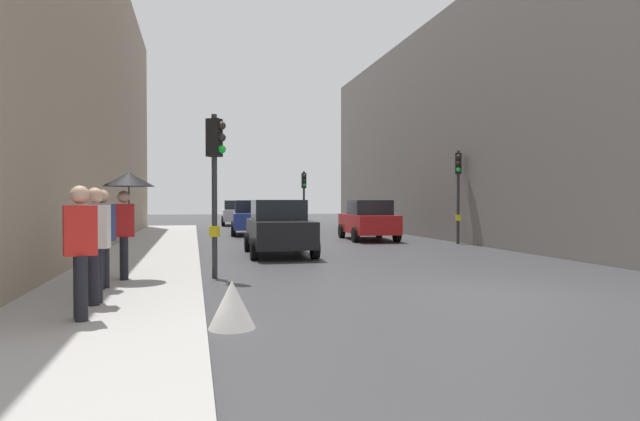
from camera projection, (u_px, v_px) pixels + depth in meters
ground_plane at (492, 294)px, 9.75m from camera, size 120.00×120.00×0.00m
sidewalk_kerb at (144, 263)px, 14.01m from camera, size 2.91×40.00×0.16m
building_facade_right at (554, 131)px, 24.89m from camera, size 12.00×31.59×10.09m
traffic_light_far_median at (304, 190)px, 29.44m from camera, size 0.25×0.43×3.39m
traffic_light_mid_street at (458, 180)px, 21.03m from camera, size 0.35×0.45×3.75m
traffic_light_near_right at (215, 165)px, 11.64m from camera, size 0.44×0.38×3.65m
car_dark_suv at (279, 227)px, 16.82m from camera, size 2.12×4.25×1.76m
car_red_sedan at (368, 220)px, 23.19m from camera, size 2.23×4.31×1.76m
car_blue_van at (251, 217)px, 26.93m from camera, size 2.24×4.31×1.76m
car_silver_hatchback at (236, 213)px, 37.17m from camera, size 2.16×4.27×1.76m
pedestrian_with_umbrella at (127, 195)px, 10.47m from camera, size 1.00×1.00×2.14m
pedestrian_with_black_backpack at (92, 238)px, 7.93m from camera, size 0.62×0.36×1.77m
pedestrian_with_grey_backpack at (100, 233)px, 9.34m from camera, size 0.65×0.42×1.77m
pedestrian_in_red_jacket at (80, 246)px, 6.89m from camera, size 0.46×0.36×1.77m
warning_sign_triangle at (232, 304)px, 7.09m from camera, size 0.64×0.64×0.65m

